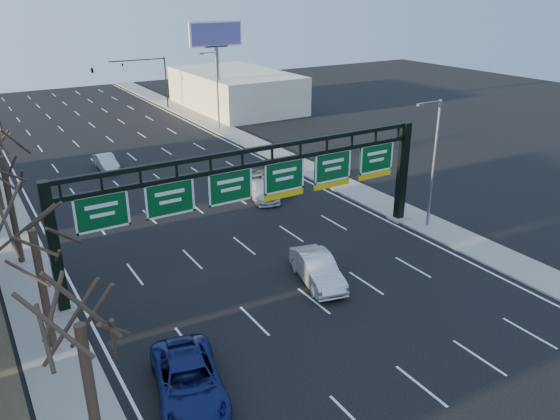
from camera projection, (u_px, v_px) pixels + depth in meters
ground at (336, 318)px, 27.95m from camera, size 160.00×160.00×0.00m
sidewalk_left at (11, 233)px, 37.51m from camera, size 3.00×120.00×0.12m
sidewalk_right at (316, 172)px, 49.91m from camera, size 3.00×120.00×0.12m
lane_markings at (185, 199)px, 43.73m from camera, size 21.60×120.00×0.01m
sign_gantry at (260, 188)px, 32.59m from camera, size 24.60×1.20×7.20m
building_right_distant at (235, 90)px, 76.15m from camera, size 12.00×20.00×5.00m
tree_near at (74, 295)px, 15.77m from camera, size 3.60×3.60×8.86m
tree_gantry at (28, 208)px, 23.01m from camera, size 3.60×3.60×8.48m
streetlight_near at (433, 158)px, 36.80m from camera, size 2.15×0.22×9.00m
streetlight_far at (216, 86)px, 63.64m from camera, size 2.15×0.22×9.00m
billboard_right at (216, 46)px, 67.29m from camera, size 7.00×0.50×12.00m
traffic_signal_mast at (121, 71)px, 72.04m from camera, size 10.16×0.54×7.00m
car_blue_suv at (189, 381)px, 22.30m from camera, size 3.90×6.23×1.60m
car_silver_sedan at (317, 269)px, 31.10m from camera, size 2.88×5.32×1.66m
car_white_wagon at (261, 191)px, 43.58m from camera, size 2.66×4.91×1.35m
car_grey_far at (271, 180)px, 45.59m from camera, size 2.05×4.90×1.65m
car_silver_distant at (106, 162)px, 50.59m from camera, size 1.48×4.22×1.39m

